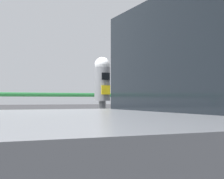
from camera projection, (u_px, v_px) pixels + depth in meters
The scene contains 3 objects.
parking_meter at pixel (102, 100), 3.51m from camera, with size 0.16×0.17×1.46m.
pedestrian_at_meter at pixel (148, 105), 3.89m from camera, with size 0.61×0.70×1.70m.
background_railing at pixel (33, 115), 5.10m from camera, with size 24.06×0.06×1.14m.
Camera 1 is at (-1.17, -2.83, 1.19)m, focal length 56.28 mm.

